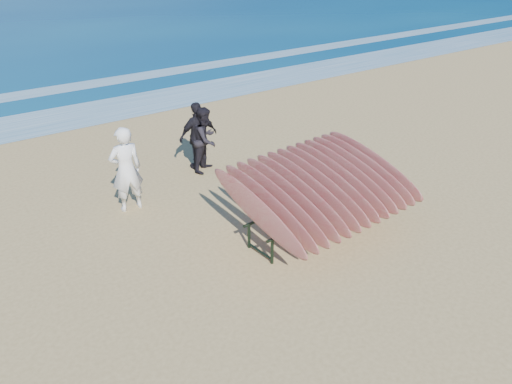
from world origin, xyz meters
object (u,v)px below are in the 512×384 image
Objects in this scene: person_white at (126,169)px; surfboard_rack at (321,186)px; person_dark_a at (206,139)px; person_dark_b at (198,136)px.

surfboard_rack is at bearing 135.53° from person_white.
person_dark_a is at bearing -158.63° from person_white.
person_dark_b reaches higher than surfboard_rack.
person_dark_a reaches higher than surfboard_rack.
surfboard_rack is 3.71m from person_dark_a.
person_dark_a is at bearing 92.00° from surfboard_rack.
person_white is at bearing 129.16° from surfboard_rack.
person_white is (-2.67, 2.92, -0.02)m from surfboard_rack.
person_white reaches higher than person_dark_a.
person_dark_a is at bearing 118.16° from person_dark_b.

